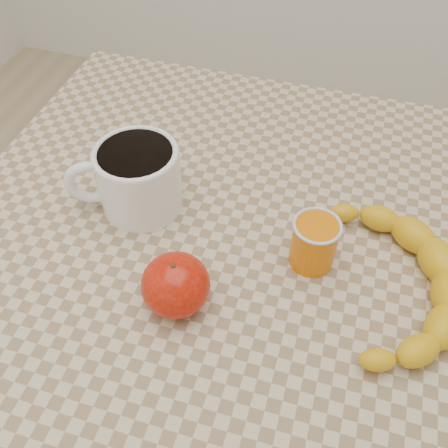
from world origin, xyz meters
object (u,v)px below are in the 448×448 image
(coffee_mug, at_px, (136,176))
(apple, at_px, (176,285))
(table, at_px, (224,269))
(orange_juice_glass, at_px, (314,242))
(banana, at_px, (397,280))

(coffee_mug, relative_size, apple, 1.60)
(table, xyz_separation_m, orange_juice_glass, (0.13, -0.01, 0.12))
(coffee_mug, relative_size, banana, 0.55)
(apple, relative_size, banana, 0.35)
(banana, bearing_deg, table, 165.37)
(orange_juice_glass, bearing_deg, banana, -9.49)
(coffee_mug, distance_m, orange_juice_glass, 0.26)
(apple, bearing_deg, table, 79.72)
(orange_juice_glass, xyz_separation_m, banana, (0.11, -0.02, -0.01))
(table, relative_size, banana, 2.48)
(banana, bearing_deg, coffee_mug, 164.87)
(coffee_mug, height_order, orange_juice_glass, coffee_mug)
(table, bearing_deg, coffee_mug, 171.18)
(table, height_order, apple, apple)
(table, bearing_deg, banana, -7.44)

